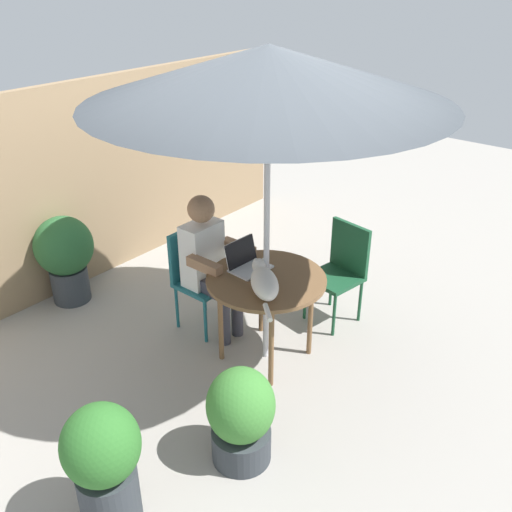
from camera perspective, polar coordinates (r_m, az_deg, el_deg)
ground_plane at (r=4.67m, az=0.96°, el=-9.99°), size 14.00×14.00×0.00m
fence_back at (r=5.65m, az=-16.64°, el=7.00°), size 5.26×0.08×1.92m
patio_table at (r=4.29m, az=1.03°, el=-3.00°), size 0.91×0.91×0.73m
patio_umbrella at (r=3.74m, az=1.24°, el=17.86°), size 2.43×2.43×2.40m
chair_occupied at (r=4.81m, az=-6.06°, el=-1.52°), size 0.40×0.40×0.88m
chair_empty at (r=4.92m, az=8.62°, el=-0.96°), size 0.46×0.46×0.88m
person_seated at (r=4.63m, az=-4.79°, el=-0.29°), size 0.48×0.48×1.22m
laptop at (r=4.37m, az=-1.06°, el=-0.43°), size 0.31×0.27×0.21m
cat at (r=4.04m, az=0.80°, el=-2.62°), size 0.48×0.50×0.17m
potted_plant_near_fence at (r=3.64m, az=-1.54°, el=-15.79°), size 0.43×0.43×0.69m
potted_plant_by_chair at (r=3.35m, az=-15.09°, el=-19.51°), size 0.43×0.43×0.82m
potted_plant_corner at (r=5.42m, az=-18.71°, el=0.22°), size 0.53×0.53×0.84m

